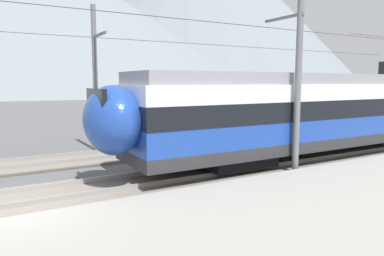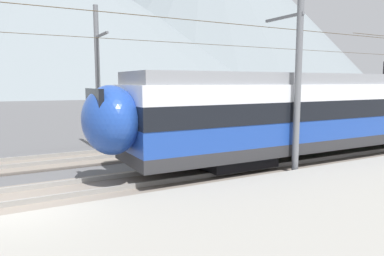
{
  "view_description": "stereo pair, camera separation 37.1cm",
  "coord_description": "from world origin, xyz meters",
  "px_view_note": "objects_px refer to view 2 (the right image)",
  "views": [
    {
      "loc": [
        -0.53,
        -9.82,
        3.49
      ],
      "look_at": [
        6.74,
        2.73,
        1.64
      ],
      "focal_mm": 33.6,
      "sensor_mm": 36.0,
      "label": 1
    },
    {
      "loc": [
        -0.2,
        -10.0,
        3.49
      ],
      "look_at": [
        6.74,
        2.73,
        1.64
      ],
      "focal_mm": 33.6,
      "sensor_mm": 36.0,
      "label": 2
    }
  ],
  "objects_px": {
    "catenary_mast_far_side": "(98,76)",
    "train_near_platform": "(341,110)",
    "catenary_mast_mid": "(296,72)",
    "train_far_track": "(354,101)"
  },
  "relations": [
    {
      "from": "catenary_mast_far_side",
      "to": "train_near_platform",
      "type": "bearing_deg",
      "value": -34.57
    },
    {
      "from": "catenary_mast_mid",
      "to": "catenary_mast_far_side",
      "type": "height_order",
      "value": "catenary_mast_mid"
    },
    {
      "from": "train_near_platform",
      "to": "catenary_mast_mid",
      "type": "relative_size",
      "value": 0.58
    },
    {
      "from": "train_far_track",
      "to": "catenary_mast_mid",
      "type": "relative_size",
      "value": 0.72
    },
    {
      "from": "catenary_mast_mid",
      "to": "catenary_mast_far_side",
      "type": "distance_m",
      "value": 9.69
    },
    {
      "from": "train_near_platform",
      "to": "catenary_mast_mid",
      "type": "height_order",
      "value": "catenary_mast_mid"
    },
    {
      "from": "catenary_mast_mid",
      "to": "train_far_track",
      "type": "bearing_deg",
      "value": 28.62
    },
    {
      "from": "train_near_platform",
      "to": "train_far_track",
      "type": "xyz_separation_m",
      "value": [
        7.43,
        4.94,
        0.01
      ]
    },
    {
      "from": "train_near_platform",
      "to": "catenary_mast_far_side",
      "type": "relative_size",
      "value": 0.58
    },
    {
      "from": "catenary_mast_mid",
      "to": "train_near_platform",
      "type": "bearing_deg",
      "value": 19.16
    }
  ]
}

